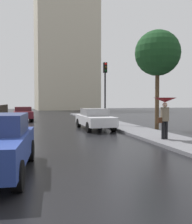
{
  "coord_description": "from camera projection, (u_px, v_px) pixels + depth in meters",
  "views": [
    {
      "loc": [
        -0.94,
        -5.17,
        1.83
      ],
      "look_at": [
        1.76,
        5.85,
        1.35
      ],
      "focal_mm": 40.99,
      "sensor_mm": 36.0,
      "label": 1
    }
  ],
  "objects": [
    {
      "name": "ground",
      "position": [
        81.0,
        189.0,
        5.32
      ],
      "size": [
        120.0,
        120.0,
        0.0
      ],
      "primitive_type": "plane",
      "color": "black"
    },
    {
      "name": "car_maroon_near_kerb",
      "position": [
        23.0,
        114.0,
        23.65
      ],
      "size": [
        1.96,
        3.97,
        1.32
      ],
      "rotation": [
        0.0,
        0.0,
        3.22
      ],
      "color": "maroon",
      "rests_on": "ground"
    },
    {
      "name": "car_white_far_ahead",
      "position": [
        95.0,
        119.0,
        16.6
      ],
      "size": [
        1.85,
        4.52,
        1.35
      ],
      "rotation": [
        0.0,
        0.0,
        0.03
      ],
      "color": "silver",
      "rests_on": "ground"
    },
    {
      "name": "pedestrian_with_umbrella_far",
      "position": [
        165.0,
        107.0,
        11.37
      ],
      "size": [
        1.01,
        1.01,
        1.85
      ],
      "rotation": [
        0.0,
        0.0,
        0.18
      ],
      "color": "black",
      "rests_on": "sidewalk_strip"
    },
    {
      "name": "traffic_light",
      "position": [
        105.0,
        82.0,
        18.82
      ],
      "size": [
        0.26,
        0.39,
        4.54
      ],
      "color": "black",
      "rests_on": "sidewalk_strip"
    },
    {
      "name": "street_tree_near",
      "position": [
        158.0,
        53.0,
        16.55
      ],
      "size": [
        2.95,
        2.95,
        6.44
      ],
      "color": "#4C3823",
      "rests_on": "ground"
    },
    {
      "name": "distant_tower",
      "position": [
        66.0,
        54.0,
        54.68
      ],
      "size": [
        13.43,
        9.69,
        24.11
      ],
      "color": "beige",
      "rests_on": "ground"
    }
  ]
}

